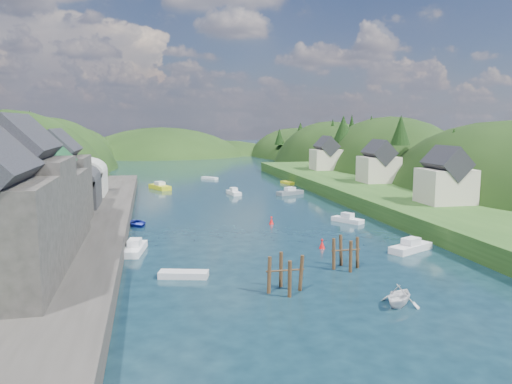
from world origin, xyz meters
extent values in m
plane|color=black|center=(0.00, 50.00, 0.00)|extent=(600.00, 600.00, 0.00)
ellipsoid|color=black|center=(-45.00, 75.00, -9.10)|extent=(44.00, 75.56, 52.00)
ellipsoid|color=black|center=(-45.00, 118.00, -8.43)|extent=(44.00, 75.56, 48.19)
ellipsoid|color=black|center=(-45.00, 160.00, -6.82)|extent=(44.00, 75.56, 39.00)
ellipsoid|color=black|center=(45.00, 32.00, -7.78)|extent=(36.00, 75.56, 44.49)
ellipsoid|color=black|center=(45.00, 75.00, -8.40)|extent=(36.00, 75.56, 48.00)
ellipsoid|color=black|center=(45.00, 118.00, -7.78)|extent=(36.00, 75.56, 44.49)
ellipsoid|color=black|center=(45.00, 160.00, -6.30)|extent=(36.00, 75.56, 36.00)
ellipsoid|color=black|center=(-10.00, 170.00, -10.00)|extent=(80.00, 60.00, 44.00)
ellipsoid|color=black|center=(18.00, 180.00, -12.00)|extent=(70.00, 56.00, 36.00)
cone|color=black|center=(-36.78, 38.16, 12.36)|extent=(3.35, 3.35, 7.70)
cone|color=black|center=(-40.83, 63.10, 12.58)|extent=(4.73, 4.73, 5.62)
cone|color=black|center=(-40.57, 76.06, 13.18)|extent=(4.34, 4.34, 7.17)
cone|color=black|center=(-38.11, 81.57, 8.76)|extent=(5.28, 5.28, 5.85)
cone|color=black|center=(-40.80, 95.52, 12.04)|extent=(4.77, 4.77, 6.00)
cone|color=black|center=(-35.90, 104.74, 8.57)|extent=(4.07, 4.07, 5.16)
cone|color=black|center=(-40.84, 118.49, 10.36)|extent=(4.56, 4.56, 9.31)
cone|color=black|center=(-43.09, 123.40, 7.84)|extent=(4.75, 4.75, 5.02)
cone|color=black|center=(-40.24, 136.40, 8.54)|extent=(4.27, 4.27, 6.38)
cone|color=black|center=(41.64, 31.01, 10.67)|extent=(5.03, 5.03, 5.71)
cone|color=black|center=(38.08, 37.27, 9.85)|extent=(5.29, 5.29, 6.44)
cone|color=black|center=(35.00, 50.90, 12.55)|extent=(4.07, 4.07, 6.13)
cone|color=black|center=(39.91, 61.69, 8.31)|extent=(3.40, 3.40, 6.08)
cone|color=black|center=(40.76, 77.10, 11.44)|extent=(4.94, 4.94, 8.82)
cone|color=black|center=(34.29, 79.83, 12.48)|extent=(5.25, 5.25, 6.86)
cone|color=black|center=(41.15, 90.70, 12.43)|extent=(3.36, 3.36, 7.94)
cone|color=black|center=(41.68, 106.97, 11.16)|extent=(4.57, 4.57, 8.01)
cone|color=black|center=(42.20, 118.70, 9.08)|extent=(3.59, 3.59, 6.28)
cone|color=black|center=(37.53, 127.83, 11.32)|extent=(4.14, 4.14, 5.47)
cone|color=black|center=(33.19, 140.39, 8.69)|extent=(3.83, 3.83, 6.08)
cube|color=#2D2B28|center=(-24.00, 20.00, 1.00)|extent=(12.00, 110.00, 2.00)
cube|color=#234719|center=(-31.00, 20.00, 1.25)|extent=(12.00, 110.00, 2.50)
cube|color=#2D2B28|center=(-26.00, 3.00, 6.50)|extent=(8.00, 9.00, 9.00)
cube|color=black|center=(-26.00, 3.00, 11.96)|extent=(5.88, 9.36, 5.88)
cube|color=#2D2B28|center=(-26.00, 12.00, 5.50)|extent=(8.00, 9.00, 7.00)
cube|color=#1E592D|center=(-26.00, 12.00, 9.96)|extent=(5.88, 9.36, 5.88)
cube|color=#2D2B28|center=(-26.00, 21.00, 6.00)|extent=(7.00, 8.00, 8.00)
cube|color=black|center=(-26.00, 21.00, 10.84)|extent=(5.15, 8.32, 5.15)
cube|color=#2D2D30|center=(-26.00, 33.00, 4.00)|extent=(7.00, 9.00, 4.00)
cylinder|color=#2D2D30|center=(-26.00, 33.00, 6.00)|extent=(7.00, 9.00, 7.00)
cube|color=#B2B2A8|center=(-26.00, 45.00, 4.00)|extent=(7.00, 9.00, 4.00)
cylinder|color=#B2B2A8|center=(-26.00, 45.00, 6.00)|extent=(7.00, 9.00, 7.00)
cube|color=#234719|center=(25.00, 40.00, 1.20)|extent=(16.00, 120.00, 2.40)
cube|color=beige|center=(27.00, 22.00, 4.90)|extent=(7.00, 6.00, 5.00)
cube|color=black|center=(27.00, 22.00, 8.24)|extent=(5.15, 6.24, 5.15)
cube|color=beige|center=(29.00, 48.00, 4.90)|extent=(7.00, 6.00, 5.00)
cube|color=black|center=(29.00, 48.00, 8.24)|extent=(5.15, 6.24, 5.15)
cube|color=beige|center=(28.00, 75.00, 4.90)|extent=(7.00, 6.00, 5.00)
cube|color=black|center=(28.00, 75.00, 8.24)|extent=(5.15, 6.24, 5.15)
cylinder|color=#382314|center=(-2.93, -3.72, 1.25)|extent=(0.32, 0.32, 3.70)
cylinder|color=#382314|center=(-4.31, -2.34, 1.25)|extent=(0.32, 0.32, 3.70)
cylinder|color=#382314|center=(-5.69, -3.72, 1.25)|extent=(0.32, 0.32, 3.70)
cylinder|color=#382314|center=(-4.31, -5.10, 1.25)|extent=(0.32, 0.32, 3.70)
cylinder|color=#382314|center=(-4.31, -3.72, 1.86)|extent=(3.31, 0.16, 0.16)
cylinder|color=#382314|center=(4.47, 1.57, 1.23)|extent=(0.32, 0.32, 3.66)
cylinder|color=#382314|center=(3.25, 2.79, 1.23)|extent=(0.32, 0.32, 3.66)
cylinder|color=#382314|center=(2.02, 1.57, 1.23)|extent=(0.32, 0.32, 3.66)
cylinder|color=#382314|center=(3.25, 0.35, 1.23)|extent=(0.32, 0.32, 3.66)
cylinder|color=#382314|center=(3.25, 1.57, 1.83)|extent=(2.93, 0.16, 0.16)
cone|color=red|center=(3.66, 9.47, 0.45)|extent=(0.70, 0.70, 0.90)
sphere|color=red|center=(3.66, 9.47, 0.95)|extent=(0.30, 0.30, 0.30)
cone|color=red|center=(1.30, 23.78, 0.45)|extent=(0.70, 0.70, 0.90)
sphere|color=red|center=(1.30, 23.78, 0.95)|extent=(0.30, 0.30, 0.30)
cube|color=white|center=(-0.58, 80.55, 0.27)|extent=(4.07, 4.12, 0.61)
cube|color=slate|center=(11.73, 50.82, 0.35)|extent=(5.86, 4.00, 0.78)
cube|color=silver|center=(11.73, 50.82, 1.13)|extent=(2.32, 1.99, 0.70)
imported|color=white|center=(3.53, -8.61, 0.81)|extent=(4.83, 4.80, 1.93)
cube|color=silver|center=(0.94, 53.30, 0.31)|extent=(2.37, 5.14, 0.69)
cube|color=silver|center=(0.94, 53.30, 1.04)|extent=(1.40, 1.89, 0.70)
cube|color=#CBCE18|center=(-13.13, 64.30, 0.42)|extent=(4.74, 6.99, 0.93)
cube|color=silver|center=(-13.13, 64.30, 1.28)|extent=(2.36, 2.76, 0.70)
imported|color=#1C279A|center=(-17.00, 26.72, 0.30)|extent=(4.02, 4.95, 0.90)
cube|color=white|center=(12.23, 22.84, 0.29)|extent=(3.81, 4.76, 0.65)
cube|color=silver|center=(12.23, 22.84, 1.00)|extent=(1.79, 1.96, 0.70)
cube|color=silver|center=(-12.39, 2.00, 0.28)|extent=(4.72, 2.58, 0.63)
cube|color=yellow|center=(15.94, 67.47, 0.27)|extent=(2.58, 4.46, 0.59)
cube|color=silver|center=(12.83, 6.25, 0.36)|extent=(5.89, 4.22, 0.79)
cube|color=silver|center=(12.83, 6.25, 1.14)|extent=(2.36, 2.06, 0.70)
cube|color=white|center=(-17.00, 12.06, 0.35)|extent=(2.73, 5.78, 0.78)
cube|color=silver|center=(-17.00, 12.06, 1.13)|extent=(1.59, 2.13, 0.70)
camera|label=1|loc=(-15.16, -42.64, 14.15)|focal=35.00mm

